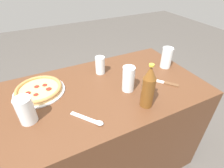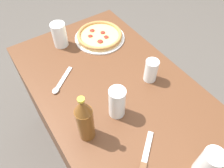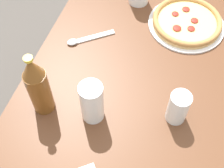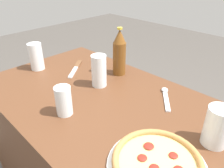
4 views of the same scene
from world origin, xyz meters
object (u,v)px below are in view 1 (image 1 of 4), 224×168
at_px(knife, 162,82).
at_px(beer_bottle, 148,87).
at_px(pizza_margherita, 39,90).
at_px(spoon, 92,120).
at_px(glass_water, 26,111).
at_px(glass_iced_tea, 128,80).
at_px(glass_lemonade, 100,66).
at_px(glass_orange_juice, 166,59).

bearing_deg(knife, beer_bottle, -149.79).
height_order(pizza_margherita, spoon, pizza_margherita).
xyz_separation_m(glass_water, spoon, (0.28, -0.14, -0.06)).
bearing_deg(glass_iced_tea, glass_lemonade, 106.03).
xyz_separation_m(glass_lemonade, spoon, (-0.22, -0.40, -0.05)).
height_order(glass_water, spoon, glass_water).
xyz_separation_m(knife, spoon, (-0.53, -0.11, 0.00)).
bearing_deg(glass_iced_tea, glass_water, -179.78).
bearing_deg(pizza_margherita, beer_bottle, -36.61).
height_order(glass_water, knife, glass_water).
height_order(glass_orange_juice, spoon, glass_orange_juice).
height_order(knife, spoon, spoon).
height_order(glass_lemonade, spoon, glass_lemonade).
xyz_separation_m(glass_orange_juice, glass_water, (-0.96, -0.12, 0.00)).
bearing_deg(knife, pizza_margherita, 161.13).
xyz_separation_m(glass_water, beer_bottle, (0.59, -0.16, 0.05)).
bearing_deg(glass_orange_juice, spoon, -159.01).
bearing_deg(beer_bottle, knife, 30.21).
relative_size(glass_iced_tea, glass_lemonade, 1.30).
height_order(glass_lemonade, glass_water, glass_water).
distance_m(pizza_margherita, glass_water, 0.24).
bearing_deg(glass_water, beer_bottle, -15.37).
bearing_deg(pizza_margherita, glass_water, -109.45).
xyz_separation_m(beer_bottle, knife, (0.22, 0.13, -0.12)).
distance_m(glass_orange_juice, knife, 0.22).
xyz_separation_m(beer_bottle, spoon, (-0.31, 0.02, -0.12)).
bearing_deg(glass_water, glass_iced_tea, 0.22).
bearing_deg(glass_orange_juice, glass_iced_tea, -163.05).
height_order(glass_lemonade, knife, glass_lemonade).
relative_size(glass_orange_juice, glass_water, 1.06).
distance_m(pizza_margherita, knife, 0.77).
distance_m(beer_bottle, knife, 0.28).
bearing_deg(glass_iced_tea, beer_bottle, -83.43).
relative_size(glass_orange_juice, beer_bottle, 0.59).
xyz_separation_m(pizza_margherita, glass_water, (-0.08, -0.22, 0.05)).
bearing_deg(glass_water, glass_orange_juice, 7.22).
bearing_deg(beer_bottle, glass_orange_juice, 37.19).
bearing_deg(knife, spoon, -168.50).
relative_size(beer_bottle, spoon, 1.55).
distance_m(glass_lemonade, beer_bottle, 0.43).
xyz_separation_m(glass_orange_juice, spoon, (-0.68, -0.26, -0.06)).
height_order(glass_water, beer_bottle, beer_bottle).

